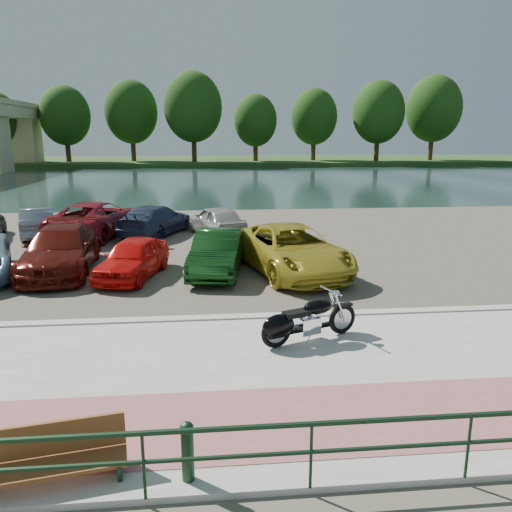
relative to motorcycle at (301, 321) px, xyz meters
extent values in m
plane|color=#595447|center=(-0.71, -0.41, -0.56)|extent=(200.00, 200.00, 0.00)
cube|color=#9D9B94|center=(-0.71, -1.41, -0.51)|extent=(60.00, 6.00, 0.10)
cube|color=#8F5151|center=(-0.71, -2.91, -0.46)|extent=(60.00, 2.00, 0.01)
cube|color=#9D9B94|center=(-0.71, 1.59, -0.49)|extent=(60.00, 0.30, 0.14)
cube|color=#433D36|center=(-0.71, 10.59, -0.54)|extent=(60.00, 18.00, 0.04)
cube|color=#1A302E|center=(-0.71, 39.59, -0.56)|extent=(120.00, 40.00, 0.00)
cube|color=#234418|center=(-0.71, 71.59, -0.26)|extent=(120.00, 24.00, 0.60)
cube|color=tan|center=(-28.71, 65.59, 3.04)|extent=(6.00, 4.00, 7.20)
cylinder|color=#16311E|center=(-2.71, -4.41, -0.01)|extent=(0.04, 0.04, 0.90)
cylinder|color=#16311E|center=(-0.71, -4.41, -0.01)|extent=(0.04, 0.04, 0.90)
cylinder|color=#16311E|center=(1.29, -4.41, -0.01)|extent=(0.04, 0.04, 0.90)
cube|color=#16311E|center=(-0.71, -4.41, 0.42)|extent=(24.00, 0.05, 0.05)
cube|color=#16311E|center=(-0.71, -4.41, 0.04)|extent=(24.00, 0.04, 0.04)
cylinder|color=#16311E|center=(-2.21, -4.11, -0.11)|extent=(0.16, 0.16, 0.70)
sphere|color=#16311E|center=(-2.21, -4.11, 0.26)|extent=(0.18, 0.18, 0.18)
cylinder|color=#3B2915|center=(-21.71, 65.59, 2.51)|extent=(0.70, 0.70, 4.95)
ellipsoid|color=#16360E|center=(-21.71, 65.59, 6.47)|extent=(6.93, 6.93, 8.32)
cylinder|color=#3B2915|center=(-12.71, 66.99, 2.74)|extent=(0.70, 0.70, 5.40)
ellipsoid|color=#16360E|center=(-12.71, 66.99, 7.06)|extent=(7.56, 7.56, 9.07)
cylinder|color=#3B2915|center=(-3.71, 64.19, 2.96)|extent=(0.70, 0.70, 5.85)
ellipsoid|color=#16360E|center=(-3.71, 64.19, 7.64)|extent=(8.19, 8.19, 9.83)
cylinder|color=#3B2915|center=(5.29, 65.59, 2.29)|extent=(0.70, 0.70, 4.50)
ellipsoid|color=#16360E|center=(5.29, 65.59, 5.89)|extent=(6.30, 6.30, 7.56)
cylinder|color=#3B2915|center=(14.29, 66.99, 2.51)|extent=(0.70, 0.70, 4.95)
ellipsoid|color=#16360E|center=(14.29, 66.99, 6.47)|extent=(6.93, 6.93, 8.32)
cylinder|color=#3B2915|center=(23.29, 64.19, 2.74)|extent=(0.70, 0.70, 5.40)
ellipsoid|color=#16360E|center=(23.29, 64.19, 7.06)|extent=(7.56, 7.56, 9.07)
cylinder|color=#3B2915|center=(32.29, 65.59, 2.96)|extent=(0.70, 0.70, 5.85)
ellipsoid|color=#16360E|center=(32.29, 65.59, 7.64)|extent=(8.19, 8.19, 9.83)
torus|color=black|center=(0.97, 0.38, -0.12)|extent=(0.68, 0.36, 0.68)
torus|color=black|center=(-0.56, -0.23, -0.12)|extent=(0.68, 0.36, 0.68)
cylinder|color=#B2B2B7|center=(0.97, 0.38, -0.12)|extent=(0.45, 0.23, 0.46)
cylinder|color=#B2B2B7|center=(-0.56, -0.23, -0.12)|extent=(0.45, 0.23, 0.46)
cylinder|color=silver|center=(0.88, 0.24, 0.18)|extent=(0.32, 0.17, 0.63)
cylinder|color=silver|center=(0.81, 0.42, 0.18)|extent=(0.32, 0.17, 0.63)
cylinder|color=silver|center=(0.67, 0.26, 0.57)|extent=(0.31, 0.71, 0.04)
sphere|color=silver|center=(0.76, 0.30, 0.49)|extent=(0.21, 0.21, 0.16)
sphere|color=silver|center=(0.82, 0.32, 0.49)|extent=(0.14, 0.14, 0.11)
cube|color=black|center=(0.97, 0.38, 0.19)|extent=(0.47, 0.30, 0.06)
cube|color=black|center=(0.21, 0.08, -0.18)|extent=(1.15, 0.54, 0.08)
cube|color=silver|center=(0.16, 0.06, -0.11)|extent=(0.54, 0.46, 0.34)
cylinder|color=silver|center=(0.25, 0.09, 0.09)|extent=(0.29, 0.26, 0.27)
cylinder|color=silver|center=(0.07, 0.02, 0.09)|extent=(0.29, 0.26, 0.27)
ellipsoid|color=black|center=(0.37, 0.14, 0.26)|extent=(0.76, 0.59, 0.32)
cube|color=black|center=(-0.12, -0.05, 0.20)|extent=(0.61, 0.46, 0.10)
ellipsoid|color=black|center=(-0.51, -0.21, 0.00)|extent=(0.80, 0.58, 0.50)
cube|color=black|center=(-0.56, -0.23, -0.07)|extent=(0.44, 0.32, 0.30)
cylinder|color=silver|center=(-0.18, 0.09, -0.24)|extent=(1.06, 0.49, 0.09)
cylinder|color=silver|center=(-0.18, 0.09, -0.16)|extent=(1.06, 0.49, 0.09)
cylinder|color=#B2B2B7|center=(0.13, -0.15, -0.33)|extent=(0.07, 0.14, 0.22)
cube|color=brown|center=(-3.88, -4.01, -0.24)|extent=(1.85, 0.76, 0.05)
cube|color=brown|center=(-3.92, -3.81, 0.04)|extent=(1.78, 0.36, 0.45)
cube|color=#16311E|center=(-3.10, -3.87, -0.35)|extent=(0.14, 0.45, 0.22)
imported|color=#53130B|center=(-6.62, 6.46, 0.20)|extent=(2.40, 5.12, 1.45)
imported|color=red|center=(-4.23, 5.59, 0.09)|extent=(2.25, 3.83, 1.22)
imported|color=#0F3711|center=(-1.61, 5.83, 0.15)|extent=(2.02, 4.26, 1.35)
imported|color=gold|center=(0.73, 5.67, 0.23)|extent=(3.71, 5.84, 1.50)
imported|color=slate|center=(-9.26, 12.52, 0.11)|extent=(2.38, 4.03, 1.26)
imported|color=maroon|center=(-6.79, 12.49, 0.23)|extent=(3.70, 5.87, 1.51)
imported|color=navy|center=(-4.23, 12.42, 0.14)|extent=(3.40, 4.89, 1.32)
imported|color=#AFAEAA|center=(-1.53, 11.97, 0.14)|extent=(2.85, 4.19, 1.33)
camera|label=1|loc=(-1.88, -9.63, 3.77)|focal=35.00mm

